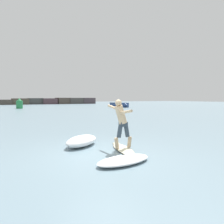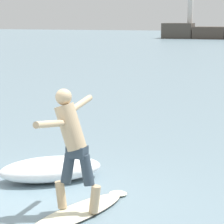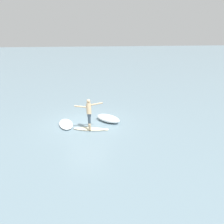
% 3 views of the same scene
% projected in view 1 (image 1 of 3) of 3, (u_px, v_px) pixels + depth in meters
% --- Properties ---
extents(ground_plane, '(200.00, 200.00, 0.00)m').
position_uv_depth(ground_plane, '(101.00, 154.00, 7.11)').
color(ground_plane, gray).
extents(rock_jetty_breakwater, '(41.95, 4.96, 5.80)m').
position_uv_depth(rock_jetty_breakwater, '(32.00, 101.00, 64.89)').
color(rock_jetty_breakwater, '#484139').
rests_on(rock_jetty_breakwater, ground).
extents(surfboard, '(1.05, 2.12, 0.19)m').
position_uv_depth(surfboard, '(123.00, 149.00, 7.70)').
color(surfboard, beige).
rests_on(surfboard, ground).
extents(surfer, '(0.70, 1.61, 1.71)m').
position_uv_depth(surfer, '(121.00, 120.00, 7.56)').
color(surfer, tan).
rests_on(surfer, surfboard).
extents(fishing_boat_near_jetty, '(1.79, 5.67, 0.90)m').
position_uv_depth(fishing_boat_near_jetty, '(119.00, 105.00, 44.35)').
color(fishing_boat_near_jetty, navy).
rests_on(fishing_boat_near_jetty, ground).
extents(channel_marker_buoy, '(1.10, 1.10, 1.82)m').
position_uv_depth(channel_marker_buoy, '(19.00, 104.00, 38.20)').
color(channel_marker_buoy, '#288447').
rests_on(channel_marker_buoy, ground).
extents(wave_foam_at_tail, '(1.82, 1.02, 0.18)m').
position_uv_depth(wave_foam_at_tail, '(124.00, 160.00, 6.06)').
color(wave_foam_at_tail, white).
rests_on(wave_foam_at_tail, ground).
extents(wave_foam_at_nose, '(1.88, 1.74, 0.39)m').
position_uv_depth(wave_foam_at_nose, '(82.00, 141.00, 8.24)').
color(wave_foam_at_nose, white).
rests_on(wave_foam_at_nose, ground).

